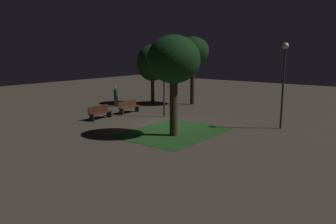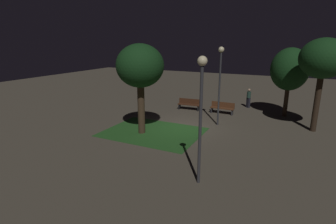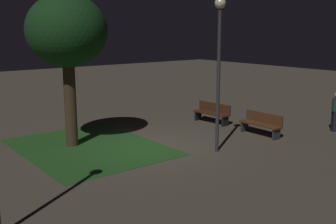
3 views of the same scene
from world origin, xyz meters
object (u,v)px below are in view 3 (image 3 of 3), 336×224
object	(u,v)px
tree_back_left	(67,33)
lamp_post_plaza_east	(219,51)
pedestrian	(336,111)
bench_front_left	(261,123)
bench_back_row	(212,112)

from	to	relation	value
tree_back_left	lamp_post_plaza_east	bearing A→B (deg)	-136.30
lamp_post_plaza_east	pedestrian	size ratio (longest dim) A/B	3.16
bench_front_left	pedestrian	xyz separation A→B (m)	(-1.45, -2.84, 0.37)
bench_back_row	pedestrian	distance (m)	5.07
bench_front_left	lamp_post_plaza_east	world-z (taller)	lamp_post_plaza_east
tree_back_left	bench_front_left	bearing A→B (deg)	-116.63
pedestrian	bench_back_row	bearing A→B (deg)	34.17
bench_front_left	bench_back_row	distance (m)	2.74
bench_back_row	pedestrian	bearing A→B (deg)	-145.83
bench_back_row	lamp_post_plaza_east	bearing A→B (deg)	137.65
bench_front_left	lamp_post_plaza_east	distance (m)	4.16
pedestrian	lamp_post_plaza_east	bearing A→B (deg)	80.38
bench_front_left	lamp_post_plaza_east	size ratio (longest dim) A/B	0.36
pedestrian	bench_front_left	bearing A→B (deg)	62.97
bench_front_left	bench_back_row	bearing A→B (deg)	0.00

